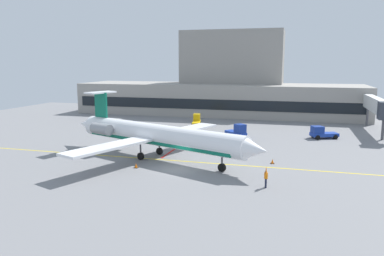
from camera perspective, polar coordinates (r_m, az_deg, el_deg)
name	(u,v)px	position (r m, az deg, el deg)	size (l,w,h in m)	color
ground	(178,170)	(42.53, -2.09, -6.30)	(120.00, 120.00, 0.11)	slate
terminal_building	(223,86)	(89.41, 4.64, 6.32)	(64.98, 16.72, 19.24)	gray
jet_bridge_west	(377,106)	(70.56, 26.17, 3.01)	(2.40, 18.38, 6.05)	silver
regional_jet	(154,135)	(47.03, -5.69, -1.03)	(28.98, 24.35, 7.85)	white
baggage_tug	(237,132)	(60.07, 6.86, -0.56)	(3.88, 3.74, 2.34)	#19389E
pushback_tractor	(197,121)	(71.38, 0.69, 1.09)	(2.33, 4.10, 2.21)	#E5B20C
belt_loader	(321,133)	(62.96, 18.96, -0.67)	(4.53, 3.30, 1.96)	#19389E
marshaller	(266,178)	(36.81, 11.10, -7.39)	(0.34, 0.83, 1.91)	#191E33
safety_cone_alpha	(272,162)	(45.77, 12.04, -4.97)	(0.47, 0.47, 0.55)	orange
safety_cone_bravo	(136,166)	(43.45, -8.45, -5.65)	(0.47, 0.47, 0.55)	orange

